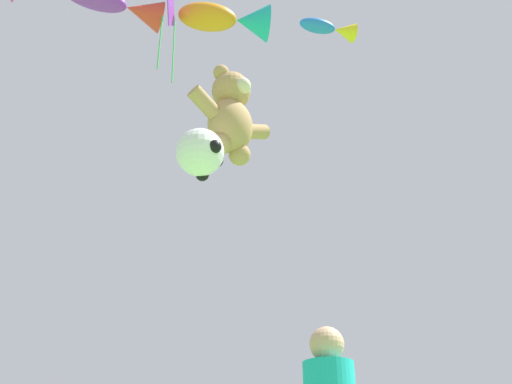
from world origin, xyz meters
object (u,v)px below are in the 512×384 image
soccer_ball_kite (200,153)px  fish_kite_cobalt (331,29)px  teddy_bear_kite (231,115)px  diamond_kite (170,7)px  fish_kite_tangerine (230,19)px  fish_kite_violet (120,5)px

soccer_ball_kite → fish_kite_cobalt: size_ratio=0.65×
teddy_bear_kite → diamond_kite: bearing=136.7°
fish_kite_tangerine → fish_kite_violet: (-2.49, 0.97, -0.66)m
teddy_bear_kite → soccer_ball_kite: size_ratio=2.22×
soccer_ball_kite → fish_kite_cobalt: bearing=-11.0°
fish_kite_cobalt → fish_kite_tangerine: fish_kite_tangerine is taller
soccer_ball_kite → fish_kite_violet: bearing=123.1°
soccer_ball_kite → fish_kite_cobalt: 6.18m
soccer_ball_kite → fish_kite_violet: size_ratio=0.42×
fish_kite_tangerine → diamond_kite: (-1.52, 0.39, -0.41)m
fish_kite_tangerine → soccer_ball_kite: bearing=-149.3°
diamond_kite → teddy_bear_kite: bearing=-43.3°
fish_kite_cobalt → fish_kite_tangerine: 2.62m
fish_kite_cobalt → fish_kite_violet: bearing=152.3°
teddy_bear_kite → soccer_ball_kite: (-0.88, -0.17, -1.41)m
soccer_ball_kite → fish_kite_cobalt: (3.50, -0.68, 5.05)m
fish_kite_cobalt → diamond_kite: bearing=153.2°
soccer_ball_kite → diamond_kite: (-0.19, 1.18, 4.46)m
diamond_kite → soccer_ball_kite: bearing=-81.1°
fish_kite_tangerine → diamond_kite: 1.62m
fish_kite_tangerine → diamond_kite: bearing=165.8°
soccer_ball_kite → fish_kite_tangerine: 5.11m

